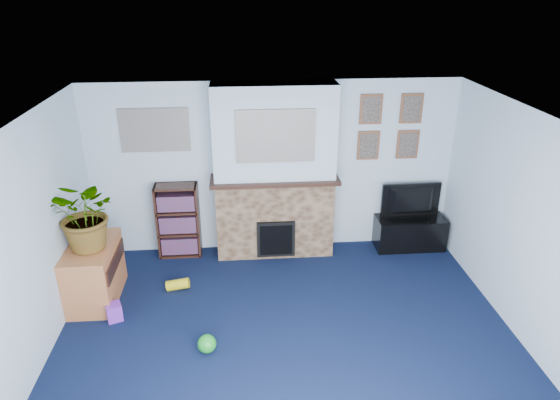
{
  "coord_description": "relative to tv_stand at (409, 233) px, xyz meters",
  "views": [
    {
      "loc": [
        -0.44,
        -4.18,
        3.58
      ],
      "look_at": [
        -0.03,
        0.84,
        1.34
      ],
      "focal_mm": 32.0,
      "sensor_mm": 36.0,
      "label": 1
    }
  ],
  "objects": [
    {
      "name": "floor",
      "position": [
        -1.95,
        -2.03,
        -0.23
      ],
      "size": [
        5.0,
        4.5,
        0.01
      ],
      "primitive_type": "cube",
      "color": "#0E1735",
      "rests_on": "ground"
    },
    {
      "name": "ceiling",
      "position": [
        -1.95,
        -2.03,
        2.17
      ],
      "size": [
        5.0,
        4.5,
        0.01
      ],
      "primitive_type": "cube",
      "color": "white",
      "rests_on": "wall_back"
    },
    {
      "name": "wall_back",
      "position": [
        -1.95,
        0.22,
        0.97
      ],
      "size": [
        5.0,
        0.04,
        2.4
      ],
      "primitive_type": "cube",
      "color": "silver",
      "rests_on": "ground"
    },
    {
      "name": "wall_left",
      "position": [
        -4.45,
        -2.03,
        0.97
      ],
      "size": [
        0.04,
        4.5,
        2.4
      ],
      "primitive_type": "cube",
      "color": "silver",
      "rests_on": "ground"
    },
    {
      "name": "wall_right",
      "position": [
        0.55,
        -2.03,
        0.97
      ],
      "size": [
        0.04,
        4.5,
        2.4
      ],
      "primitive_type": "cube",
      "color": "silver",
      "rests_on": "ground"
    },
    {
      "name": "chimney_breast",
      "position": [
        -1.95,
        0.02,
        0.96
      ],
      "size": [
        1.72,
        0.5,
        2.4
      ],
      "color": "brown",
      "rests_on": "ground"
    },
    {
      "name": "collage_main",
      "position": [
        -1.95,
        -0.19,
        1.55
      ],
      "size": [
        1.0,
        0.03,
        0.68
      ],
      "primitive_type": "cube",
      "color": "gray",
      "rests_on": "chimney_breast"
    },
    {
      "name": "collage_left",
      "position": [
        -3.5,
        0.21,
        1.55
      ],
      "size": [
        0.9,
        0.03,
        0.58
      ],
      "primitive_type": "cube",
      "color": "gray",
      "rests_on": "wall_back"
    },
    {
      "name": "portrait_tl",
      "position": [
        -0.65,
        0.2,
        1.77
      ],
      "size": [
        0.3,
        0.03,
        0.4
      ],
      "primitive_type": "cube",
      "color": "brown",
      "rests_on": "wall_back"
    },
    {
      "name": "portrait_tr",
      "position": [
        -0.1,
        0.2,
        1.77
      ],
      "size": [
        0.3,
        0.03,
        0.4
      ],
      "primitive_type": "cube",
      "color": "brown",
      "rests_on": "wall_back"
    },
    {
      "name": "portrait_bl",
      "position": [
        -0.65,
        0.2,
        1.27
      ],
      "size": [
        0.3,
        0.03,
        0.4
      ],
      "primitive_type": "cube",
      "color": "brown",
      "rests_on": "wall_back"
    },
    {
      "name": "portrait_br",
      "position": [
        -0.1,
        0.2,
        1.27
      ],
      "size": [
        0.3,
        0.03,
        0.4
      ],
      "primitive_type": "cube",
      "color": "brown",
      "rests_on": "wall_back"
    },
    {
      "name": "tv_stand",
      "position": [
        0.0,
        0.0,
        0.0
      ],
      "size": [
        0.98,
        0.41,
        0.46
      ],
      "primitive_type": "cube",
      "color": "black",
      "rests_on": "ground"
    },
    {
      "name": "television",
      "position": [
        -0.0,
        0.02,
        0.48
      ],
      "size": [
        0.85,
        0.13,
        0.49
      ],
      "primitive_type": "imported",
      "rotation": [
        0.0,
        0.0,
        3.17
      ],
      "color": "black",
      "rests_on": "tv_stand"
    },
    {
      "name": "bookshelf",
      "position": [
        -3.28,
        0.08,
        0.28
      ],
      "size": [
        0.58,
        0.28,
        1.05
      ],
      "color": "#321A12",
      "rests_on": "ground"
    },
    {
      "name": "sideboard",
      "position": [
        -4.19,
        -0.93,
        0.12
      ],
      "size": [
        0.52,
        0.93,
        0.72
      ],
      "primitive_type": "cube",
      "color": "#BC6C3C",
      "rests_on": "ground"
    },
    {
      "name": "potted_plant",
      "position": [
        -4.14,
        -0.98,
        0.94
      ],
      "size": [
        0.96,
        0.89,
        0.88
      ],
      "primitive_type": "imported",
      "rotation": [
        0.0,
        0.0,
        5.98
      ],
      "color": "#26661E",
      "rests_on": "sideboard"
    },
    {
      "name": "mantel_clock",
      "position": [
        -2.0,
        -0.03,
        1.0
      ],
      "size": [
        0.11,
        0.07,
        0.15
      ],
      "primitive_type": "cube",
      "color": "gold",
      "rests_on": "chimney_breast"
    },
    {
      "name": "mantel_candle",
      "position": [
        -1.71,
        -0.03,
        1.01
      ],
      "size": [
        0.05,
        0.05,
        0.15
      ],
      "primitive_type": "cylinder",
      "color": "#B2BFC6",
      "rests_on": "chimney_breast"
    },
    {
      "name": "mantel_teddy",
      "position": [
        -2.44,
        -0.03,
        0.99
      ],
      "size": [
        0.13,
        0.13,
        0.13
      ],
      "primitive_type": "sphere",
      "color": "gray",
      "rests_on": "chimney_breast"
    },
    {
      "name": "mantel_can",
      "position": [
        -1.25,
        -0.03,
        0.99
      ],
      "size": [
        0.06,
        0.06,
        0.11
      ],
      "primitive_type": "cylinder",
      "color": "purple",
      "rests_on": "chimney_breast"
    },
    {
      "name": "green_crate",
      "position": [
        -4.25,
        -1.15,
        -0.08
      ],
      "size": [
        0.45,
        0.4,
        0.3
      ],
      "primitive_type": "cube",
      "rotation": [
        0.0,
        0.0,
        0.33
      ],
      "color": "#198C26",
      "rests_on": "ground"
    },
    {
      "name": "toy_ball",
      "position": [
        -2.81,
        -2.02,
        -0.14
      ],
      "size": [
        0.2,
        0.2,
        0.2
      ],
      "primitive_type": "sphere",
      "color": "#198C26",
      "rests_on": "ground"
    },
    {
      "name": "toy_block",
      "position": [
        -3.9,
        -1.38,
        -0.11
      ],
      "size": [
        0.21,
        0.21,
        0.2
      ],
      "primitive_type": "cube",
      "rotation": [
        0.0,
        0.0,
        0.38
      ],
      "color": "purple",
      "rests_on": "ground"
    },
    {
      "name": "toy_tube",
      "position": [
        -3.23,
        -0.83,
        -0.15
      ],
      "size": [
        0.3,
        0.13,
        0.17
      ],
      "primitive_type": "cylinder",
      "rotation": [
        0.0,
        1.43,
        0.0
      ],
      "color": "yellow",
      "rests_on": "ground"
    }
  ]
}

